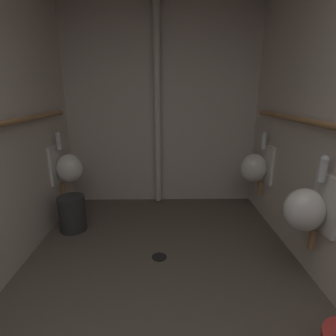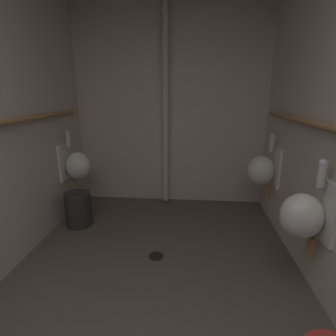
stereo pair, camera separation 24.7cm
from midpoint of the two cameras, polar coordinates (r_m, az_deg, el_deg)
floor at (r=2.35m, az=-4.66°, el=-23.92°), size 2.61×3.43×0.08m
wall_back at (r=3.48m, az=-3.46°, el=13.32°), size 2.61×0.06×2.59m
urinal_left_mid at (r=3.26m, az=-23.28°, el=0.06°), size 0.32×0.30×0.76m
urinal_right_mid at (r=2.17m, az=25.40°, el=-8.14°), size 0.32×0.30×0.76m
urinal_right_far at (r=3.15m, az=16.62°, el=0.18°), size 0.32×0.30×0.76m
supply_pipe_right at (r=2.07m, az=29.42°, el=8.01°), size 0.06×2.67×0.06m
standpipe_back_wall at (r=3.37m, az=-4.53°, el=13.20°), size 0.08×0.08×2.54m
floor_drain at (r=2.55m, az=-4.88°, el=-18.93°), size 0.14×0.14×0.01m
waste_bin at (r=3.12m, az=-22.50°, el=-9.24°), size 0.29×0.29×0.39m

